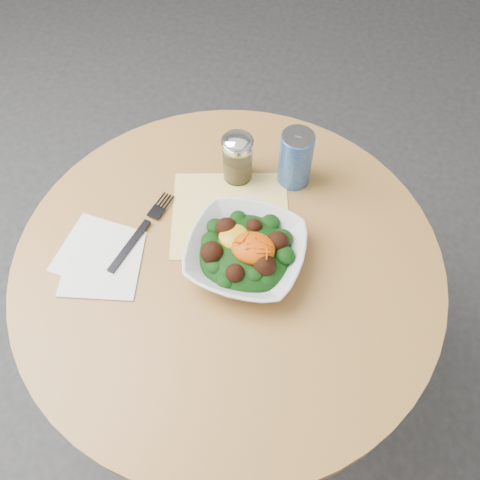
{
  "coord_description": "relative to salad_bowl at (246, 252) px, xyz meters",
  "views": [
    {
      "loc": [
        0.15,
        -0.56,
        1.7
      ],
      "look_at": [
        0.02,
        0.02,
        0.81
      ],
      "focal_mm": 40.0,
      "sensor_mm": 36.0,
      "label": 1
    }
  ],
  "objects": [
    {
      "name": "spice_shaker",
      "position": [
        -0.07,
        0.22,
        0.03
      ],
      "size": [
        0.07,
        0.07,
        0.13
      ],
      "color": "silver",
      "rests_on": "table"
    },
    {
      "name": "paper_napkins",
      "position": [
        -0.3,
        -0.06,
        -0.03
      ],
      "size": [
        0.2,
        0.21,
        0.0
      ],
      "color": "white",
      "rests_on": "table"
    },
    {
      "name": "beverage_can",
      "position": [
        0.06,
        0.24,
        0.04
      ],
      "size": [
        0.07,
        0.07,
        0.14
      ],
      "color": "navy",
      "rests_on": "table"
    },
    {
      "name": "salad_bowl",
      "position": [
        0.0,
        0.0,
        0.0
      ],
      "size": [
        0.26,
        0.26,
        0.09
      ],
      "color": "silver",
      "rests_on": "table"
    },
    {
      "name": "table",
      "position": [
        -0.04,
        -0.01,
        -0.23
      ],
      "size": [
        0.9,
        0.9,
        0.75
      ],
      "color": "black",
      "rests_on": "ground"
    },
    {
      "name": "ground",
      "position": [
        -0.04,
        -0.01,
        -0.78
      ],
      "size": [
        6.0,
        6.0,
        0.0
      ],
      "primitive_type": "plane",
      "color": "#2D2D2F",
      "rests_on": "ground"
    },
    {
      "name": "fork",
      "position": [
        -0.23,
        0.03,
        -0.03
      ],
      "size": [
        0.08,
        0.22,
        0.0
      ],
      "color": "black",
      "rests_on": "table"
    },
    {
      "name": "cloth_napkin",
      "position": [
        -0.06,
        0.11,
        -0.03
      ],
      "size": [
        0.3,
        0.29,
        0.0
      ],
      "primitive_type": "cube",
      "rotation": [
        0.0,
        0.0,
        0.22
      ],
      "color": "yellow",
      "rests_on": "table"
    }
  ]
}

